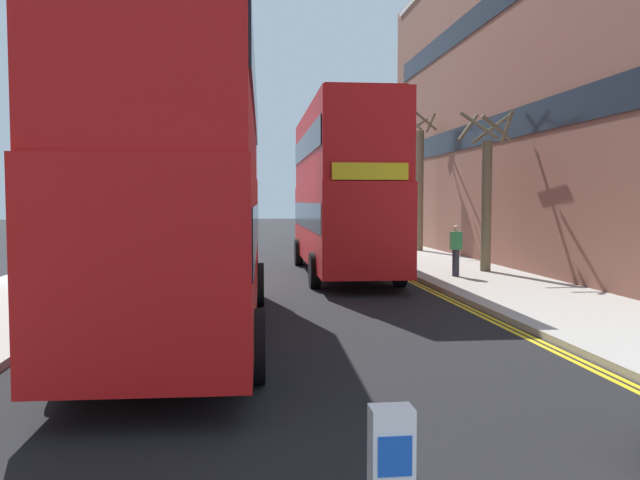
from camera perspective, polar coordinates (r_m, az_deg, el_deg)
sidewalk_right at (r=18.82m, az=16.60°, el=-4.22°), size 4.00×80.00×0.14m
sidewalk_left at (r=18.15m, az=-24.65°, el=-4.67°), size 4.00×80.00×0.14m
kerb_line_outer at (r=16.22m, az=12.58°, el=-5.61°), size 0.10×56.00×0.01m
kerb_line_inner at (r=16.17m, az=12.04°, el=-5.63°), size 0.10×56.00×0.01m
double_decker_bus_away at (r=12.44m, az=-11.41°, el=5.66°), size 3.04×10.87×5.64m
double_decker_bus_oncoming at (r=22.34m, az=1.93°, el=4.72°), size 2.93×10.85×5.64m
pedestrian_far at (r=21.12m, az=11.74°, el=-0.82°), size 0.34×0.22×1.62m
street_tree_near at (r=22.88m, az=14.29°, el=4.00°), size 2.02×2.04×5.42m
street_tree_mid at (r=31.78m, az=8.65°, el=4.83°), size 1.70×1.73×6.67m
townhouse_terrace_right at (r=29.50m, az=23.08°, el=11.63°), size 10.08×28.00×13.73m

